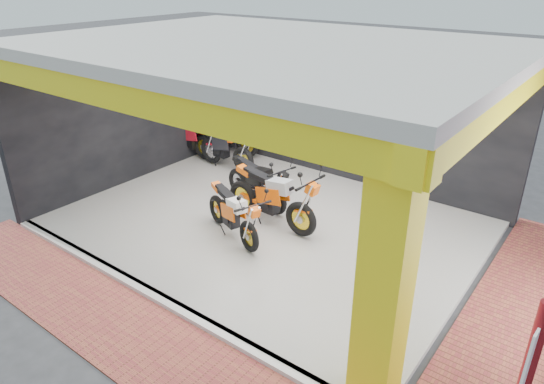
% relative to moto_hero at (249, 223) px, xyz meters
% --- Properties ---
extents(ground, '(80.00, 80.00, 0.00)m').
position_rel_moto_hero_xyz_m(ground, '(-0.44, -0.89, -0.71)').
color(ground, '#2D2D30').
rests_on(ground, ground).
extents(showroom_floor, '(8.00, 6.00, 0.10)m').
position_rel_moto_hero_xyz_m(showroom_floor, '(-0.44, 1.11, -0.66)').
color(showroom_floor, white).
rests_on(showroom_floor, ground).
extents(showroom_ceiling, '(8.40, 6.40, 0.20)m').
position_rel_moto_hero_xyz_m(showroom_ceiling, '(-0.44, 1.11, 2.89)').
color(showroom_ceiling, beige).
rests_on(showroom_ceiling, corner_column).
extents(back_wall, '(8.20, 0.20, 3.50)m').
position_rel_moto_hero_xyz_m(back_wall, '(-0.44, 4.21, 1.04)').
color(back_wall, black).
rests_on(back_wall, ground).
extents(left_wall, '(0.20, 6.20, 3.50)m').
position_rel_moto_hero_xyz_m(left_wall, '(-4.54, 1.11, 1.04)').
color(left_wall, black).
rests_on(left_wall, ground).
extents(corner_column, '(0.50, 0.50, 3.50)m').
position_rel_moto_hero_xyz_m(corner_column, '(3.31, -1.64, 1.04)').
color(corner_column, '#FFEE15').
rests_on(corner_column, ground).
extents(header_beam_front, '(8.40, 0.30, 0.40)m').
position_rel_moto_hero_xyz_m(header_beam_front, '(-0.44, -1.89, 2.59)').
color(header_beam_front, '#FFEE15').
rests_on(header_beam_front, corner_column).
extents(header_beam_right, '(0.30, 6.40, 0.40)m').
position_rel_moto_hero_xyz_m(header_beam_right, '(3.56, 1.11, 2.59)').
color(header_beam_right, '#FFEE15').
rests_on(header_beam_right, corner_column).
extents(floor_kerb, '(8.00, 0.20, 0.10)m').
position_rel_moto_hero_xyz_m(floor_kerb, '(-0.44, -1.91, -0.66)').
color(floor_kerb, white).
rests_on(floor_kerb, ground).
extents(paver_front, '(9.00, 1.40, 0.03)m').
position_rel_moto_hero_xyz_m(paver_front, '(-0.44, -2.69, -0.69)').
color(paver_front, '#974631').
rests_on(paver_front, ground).
extents(paver_right, '(1.40, 7.00, 0.03)m').
position_rel_moto_hero_xyz_m(paver_right, '(4.36, 1.11, -0.69)').
color(paver_right, '#974631').
rests_on(paver_right, ground).
extents(moto_hero, '(2.12, 1.39, 1.21)m').
position_rel_moto_hero_xyz_m(moto_hero, '(0.00, 0.00, 0.00)').
color(moto_hero, '#FB5B0A').
rests_on(moto_hero, showroom_floor).
extents(moto_row_a, '(2.41, 1.01, 1.45)m').
position_rel_moto_hero_xyz_m(moto_row_a, '(0.44, 1.03, 0.12)').
color(moto_row_a, '#F35C0A').
rests_on(moto_row_a, showroom_floor).
extents(moto_row_b, '(2.15, 1.16, 1.25)m').
position_rel_moto_hero_xyz_m(moto_row_b, '(-0.49, 1.49, 0.02)').
color(moto_row_b, black).
rests_on(moto_row_b, showroom_floor).
extents(moto_row_c, '(2.33, 0.99, 1.40)m').
position_rel_moto_hero_xyz_m(moto_row_c, '(-2.51, 2.80, 0.09)').
color(moto_row_c, black).
rests_on(moto_row_c, showroom_floor).
extents(moto_row_d, '(2.40, 1.01, 1.44)m').
position_rel_moto_hero_xyz_m(moto_row_d, '(-3.63, 2.81, 0.11)').
color(moto_row_d, red).
rests_on(moto_row_d, showroom_floor).
extents(moto_row_e, '(2.35, 1.04, 1.40)m').
position_rel_moto_hero_xyz_m(moto_row_e, '(-3.17, 3.77, 0.09)').
color(moto_row_e, black).
rests_on(moto_row_e, showroom_floor).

